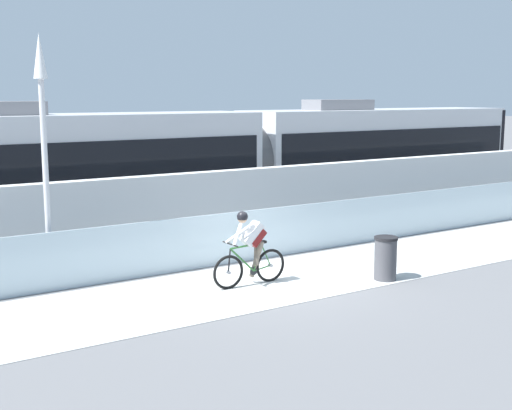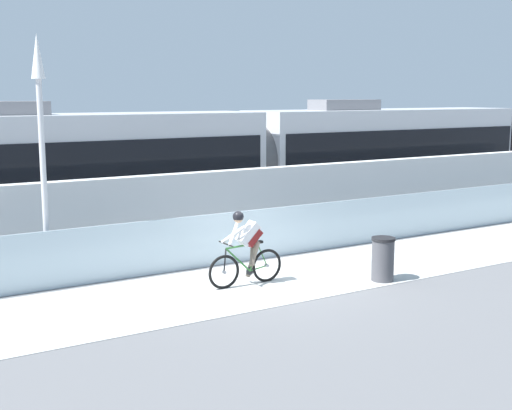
{
  "view_description": "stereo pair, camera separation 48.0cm",
  "coord_description": "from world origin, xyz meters",
  "px_view_note": "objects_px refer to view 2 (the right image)",
  "views": [
    {
      "loc": [
        -8.07,
        -11.7,
        3.99
      ],
      "look_at": [
        1.07,
        2.35,
        1.25
      ],
      "focal_mm": 47.61,
      "sensor_mm": 36.0,
      "label": 1
    },
    {
      "loc": [
        -7.66,
        -11.96,
        3.99
      ],
      "look_at": [
        1.07,
        2.35,
        1.25
      ],
      "focal_mm": 47.61,
      "sensor_mm": 36.0,
      "label": 2
    }
  ],
  "objects_px": {
    "trash_bin": "(383,259)",
    "cyclist_on_bike": "(246,249)",
    "tram": "(252,160)",
    "lamp_post_antenna": "(41,129)"
  },
  "relations": [
    {
      "from": "cyclist_on_bike",
      "to": "lamp_post_antenna",
      "type": "xyz_separation_m",
      "value": [
        -3.57,
        2.15,
        2.51
      ]
    },
    {
      "from": "tram",
      "to": "trash_bin",
      "type": "bearing_deg",
      "value": -101.03
    },
    {
      "from": "tram",
      "to": "cyclist_on_bike",
      "type": "bearing_deg",
      "value": -121.88
    },
    {
      "from": "trash_bin",
      "to": "cyclist_on_bike",
      "type": "bearing_deg",
      "value": 155.02
    },
    {
      "from": "lamp_post_antenna",
      "to": "trash_bin",
      "type": "distance_m",
      "value": 7.65
    },
    {
      "from": "cyclist_on_bike",
      "to": "tram",
      "type": "bearing_deg",
      "value": 58.12
    },
    {
      "from": "tram",
      "to": "trash_bin",
      "type": "distance_m",
      "value": 8.37
    },
    {
      "from": "cyclist_on_bike",
      "to": "lamp_post_antenna",
      "type": "relative_size",
      "value": 0.34
    },
    {
      "from": "tram",
      "to": "trash_bin",
      "type": "height_order",
      "value": "tram"
    },
    {
      "from": "tram",
      "to": "lamp_post_antenna",
      "type": "bearing_deg",
      "value": -149.03
    }
  ]
}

